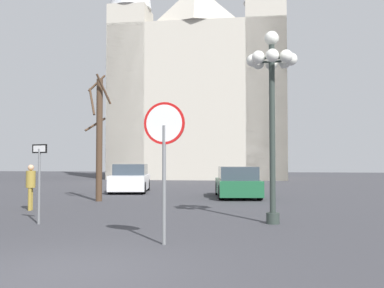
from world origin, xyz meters
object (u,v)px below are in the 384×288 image
at_px(bare_tree, 99,136).
at_px(parked_car_near_white, 130,179).
at_px(stop_sign, 164,143).
at_px(parked_car_far_green, 237,183).
at_px(cathedral, 200,81).
at_px(street_lamp, 272,84).
at_px(one_way_arrow_sign, 39,174).
at_px(pedestrian_standing, 31,183).

xyz_separation_m(bare_tree, parked_car_near_white, (-0.25, 5.44, -2.08)).
bearing_deg(stop_sign, parked_car_far_green, 85.58).
bearing_deg(parked_car_near_white, stop_sign, -70.57).
bearing_deg(cathedral, street_lamp, -78.54).
xyz_separation_m(one_way_arrow_sign, pedestrian_standing, (-1.94, 3.04, -0.40)).
xyz_separation_m(street_lamp, bare_tree, (-7.14, 5.62, -1.05)).
bearing_deg(one_way_arrow_sign, pedestrian_standing, 122.54).
bearing_deg(parked_car_near_white, street_lamp, -56.26).
relative_size(stop_sign, parked_car_far_green, 0.66).
distance_m(parked_car_near_white, parked_car_far_green, 6.54).
distance_m(stop_sign, pedestrian_standing, 8.06).
height_order(street_lamp, parked_car_far_green, street_lamp).
height_order(cathedral, parked_car_far_green, cathedral).
distance_m(one_way_arrow_sign, street_lamp, 6.85).
relative_size(parked_car_far_green, pedestrian_standing, 2.82).
relative_size(stop_sign, street_lamp, 0.55).
height_order(parked_car_near_white, pedestrian_standing, pedestrian_standing).
height_order(stop_sign, one_way_arrow_sign, stop_sign).
xyz_separation_m(one_way_arrow_sign, parked_car_near_white, (-1.10, 12.11, -0.63)).
bearing_deg(parked_car_far_green, cathedral, 102.28).
bearing_deg(one_way_arrow_sign, street_lamp, 9.55).
xyz_separation_m(street_lamp, parked_car_far_green, (-1.39, 8.44, -3.17)).
distance_m(cathedral, street_lamp, 31.34).
xyz_separation_m(cathedral, parked_car_far_green, (4.73, -21.75, -8.93)).
distance_m(stop_sign, bare_tree, 10.22).
bearing_deg(bare_tree, parked_car_near_white, 92.61).
xyz_separation_m(parked_car_near_white, parked_car_far_green, (6.00, -2.62, -0.04)).
distance_m(one_way_arrow_sign, pedestrian_standing, 3.62).
bearing_deg(street_lamp, one_way_arrow_sign, -170.45).
bearing_deg(bare_tree, cathedral, 87.63).
distance_m(stop_sign, street_lamp, 4.43).
bearing_deg(cathedral, parked_car_near_white, -93.78).
xyz_separation_m(stop_sign, street_lamp, (2.30, 3.36, 1.75)).
bearing_deg(street_lamp, cathedral, 101.46).
distance_m(cathedral, parked_car_far_green, 23.99).
distance_m(stop_sign, parked_car_far_green, 11.92).
height_order(bare_tree, pedestrian_standing, bare_tree).
distance_m(parked_car_near_white, pedestrian_standing, 9.12).
distance_m(one_way_arrow_sign, parked_car_near_white, 12.18).
bearing_deg(one_way_arrow_sign, stop_sign, -30.01).
height_order(one_way_arrow_sign, pedestrian_standing, one_way_arrow_sign).
height_order(one_way_arrow_sign, parked_car_near_white, one_way_arrow_sign).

